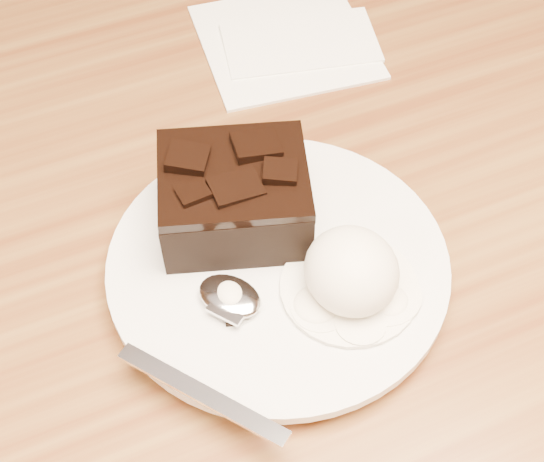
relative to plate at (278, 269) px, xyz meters
name	(u,v)px	position (x,y,z in m)	size (l,w,h in m)	color
plate	(278,269)	(0.00, 0.00, 0.00)	(0.23, 0.23, 0.02)	white
brownie	(234,200)	(-0.01, 0.04, 0.03)	(0.10, 0.09, 0.05)	black
ice_cream_scoop	(352,271)	(0.03, -0.04, 0.03)	(0.06, 0.06, 0.05)	white
melt_puddle	(349,289)	(0.03, -0.04, 0.01)	(0.09, 0.09, 0.00)	white
spoon	(230,298)	(-0.04, -0.02, 0.01)	(0.03, 0.17, 0.01)	silver
napkin	(285,40)	(0.11, 0.23, -0.01)	(0.14, 0.14, 0.01)	white
crumb_a	(229,321)	(-0.05, -0.03, 0.01)	(0.01, 0.01, 0.00)	black
crumb_b	(329,252)	(0.03, -0.01, 0.01)	(0.01, 0.01, 0.00)	black
crumb_c	(384,317)	(0.04, -0.07, 0.01)	(0.01, 0.00, 0.00)	black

